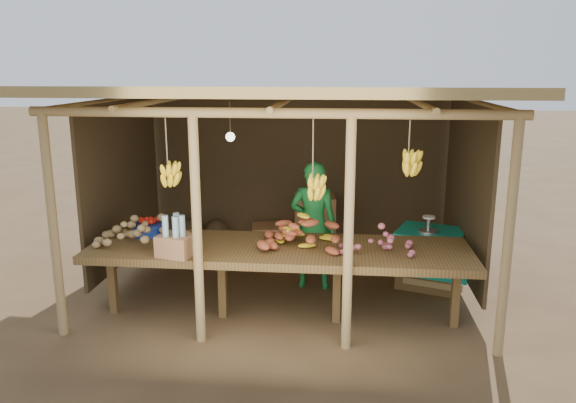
{
  "coord_description": "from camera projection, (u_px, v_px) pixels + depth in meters",
  "views": [
    {
      "loc": [
        0.64,
        -6.39,
        2.59
      ],
      "look_at": [
        0.0,
        0.0,
        1.05
      ],
      "focal_mm": 35.0,
      "sensor_mm": 36.0,
      "label": 1
    }
  ],
  "objects": [
    {
      "name": "carton_stack",
      "position": [
        300.0,
        231.0,
        7.75
      ],
      "size": [
        1.18,
        0.5,
        0.87
      ],
      "color": "#A26E48",
      "rests_on": "ground"
    },
    {
      "name": "ground",
      "position": [
        288.0,
        285.0,
        6.85
      ],
      "size": [
        60.0,
        60.0,
        0.0
      ],
      "primitive_type": "plane",
      "color": "brown",
      "rests_on": "ground"
    },
    {
      "name": "banana_pile",
      "position": [
        304.0,
        228.0,
        5.8
      ],
      "size": [
        0.65,
        0.5,
        0.35
      ],
      "primitive_type": null,
      "rotation": [
        0.0,
        0.0,
        -0.3
      ],
      "color": "yellow",
      "rests_on": "counter"
    },
    {
      "name": "vendor",
      "position": [
        313.0,
        225.0,
        6.63
      ],
      "size": [
        0.59,
        0.41,
        1.54
      ],
      "primitive_type": "imported",
      "rotation": [
        0.0,
        0.0,
        3.07
      ],
      "color": "#19722F",
      "rests_on": "ground"
    },
    {
      "name": "tarp_crate",
      "position": [
        430.0,
        256.0,
        6.75
      ],
      "size": [
        0.93,
        0.87,
        0.91
      ],
      "color": "brown",
      "rests_on": "ground"
    },
    {
      "name": "bottle_box",
      "position": [
        176.0,
        240.0,
        5.42
      ],
      "size": [
        0.39,
        0.34,
        0.42
      ],
      "color": "#A26E48",
      "rests_on": "counter"
    },
    {
      "name": "sweet_potato_heap",
      "position": [
        305.0,
        229.0,
        5.72
      ],
      "size": [
        1.05,
        0.78,
        0.36
      ],
      "primitive_type": null,
      "rotation": [
        0.0,
        0.0,
        -0.25
      ],
      "color": "#AF4D2D",
      "rests_on": "counter"
    },
    {
      "name": "stall_structure",
      "position": [
        289.0,
        128.0,
        6.37
      ],
      "size": [
        4.7,
        3.5,
        2.43
      ],
      "color": "#A58655",
      "rests_on": "ground"
    },
    {
      "name": "onion_heap",
      "position": [
        378.0,
        236.0,
        5.49
      ],
      "size": [
        0.76,
        0.51,
        0.35
      ],
      "primitive_type": null,
      "rotation": [
        0.0,
        0.0,
        -0.11
      ],
      "color": "#AE5464",
      "rests_on": "counter"
    },
    {
      "name": "potato_heap",
      "position": [
        139.0,
        227.0,
        5.81
      ],
      "size": [
        0.95,
        0.68,
        0.36
      ],
      "primitive_type": null,
      "rotation": [
        0.0,
        0.0,
        -0.2
      ],
      "color": "#93784B",
      "rests_on": "counter"
    },
    {
      "name": "counter",
      "position": [
        279.0,
        252.0,
        5.75
      ],
      "size": [
        3.9,
        1.05,
        0.8
      ],
      "color": "brown",
      "rests_on": "ground"
    },
    {
      "name": "tomato_basin",
      "position": [
        148.0,
        228.0,
        6.14
      ],
      "size": [
        0.36,
        0.36,
        0.19
      ],
      "rotation": [
        0.0,
        0.0,
        0.19
      ],
      "color": "navy",
      "rests_on": "counter"
    },
    {
      "name": "burlap_sacks",
      "position": [
        204.0,
        235.0,
        8.08
      ],
      "size": [
        0.78,
        0.41,
        0.55
      ],
      "color": "#43341F",
      "rests_on": "ground"
    }
  ]
}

